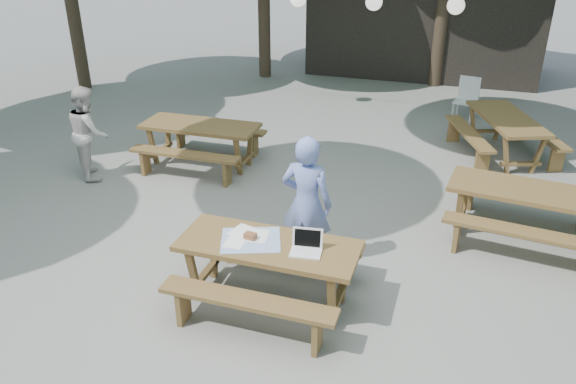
{
  "coord_description": "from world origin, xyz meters",
  "views": [
    {
      "loc": [
        1.82,
        -5.78,
        3.99
      ],
      "look_at": [
        -0.02,
        -0.15,
        1.05
      ],
      "focal_mm": 35.0,
      "sensor_mm": 36.0,
      "label": 1
    }
  ],
  "objects_px": {
    "main_picnic_table": "(269,271)",
    "second_person": "(89,132)",
    "woman": "(307,204)",
    "plastic_chair": "(465,108)",
    "picnic_table_nw": "(201,144)"
  },
  "relations": [
    {
      "from": "main_picnic_table",
      "to": "picnic_table_nw",
      "type": "relative_size",
      "value": 0.99
    },
    {
      "from": "picnic_table_nw",
      "to": "second_person",
      "type": "height_order",
      "value": "second_person"
    },
    {
      "from": "main_picnic_table",
      "to": "plastic_chair",
      "type": "distance_m",
      "value": 7.49
    },
    {
      "from": "woman",
      "to": "second_person",
      "type": "height_order",
      "value": "woman"
    },
    {
      "from": "picnic_table_nw",
      "to": "woman",
      "type": "bearing_deg",
      "value": -44.09
    },
    {
      "from": "picnic_table_nw",
      "to": "second_person",
      "type": "distance_m",
      "value": 1.86
    },
    {
      "from": "picnic_table_nw",
      "to": "plastic_chair",
      "type": "distance_m",
      "value": 5.85
    },
    {
      "from": "plastic_chair",
      "to": "main_picnic_table",
      "type": "bearing_deg",
      "value": -92.23
    },
    {
      "from": "picnic_table_nw",
      "to": "plastic_chair",
      "type": "bearing_deg",
      "value": 41.81
    },
    {
      "from": "plastic_chair",
      "to": "woman",
      "type": "bearing_deg",
      "value": -92.33
    },
    {
      "from": "main_picnic_table",
      "to": "woman",
      "type": "relative_size",
      "value": 1.15
    },
    {
      "from": "second_person",
      "to": "plastic_chair",
      "type": "bearing_deg",
      "value": -90.18
    },
    {
      "from": "main_picnic_table",
      "to": "plastic_chair",
      "type": "height_order",
      "value": "plastic_chair"
    },
    {
      "from": "main_picnic_table",
      "to": "picnic_table_nw",
      "type": "bearing_deg",
      "value": 126.52
    },
    {
      "from": "main_picnic_table",
      "to": "second_person",
      "type": "relative_size",
      "value": 1.3
    }
  ]
}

